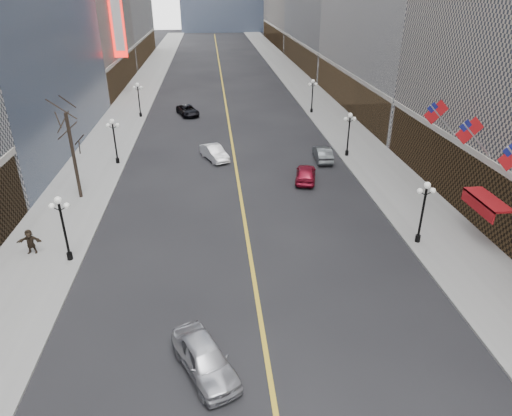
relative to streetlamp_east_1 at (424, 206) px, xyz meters
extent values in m
cube|color=gray|center=(2.20, 40.00, -2.83)|extent=(6.00, 230.00, 0.15)
cube|color=gray|center=(-25.80, 40.00, -2.83)|extent=(6.00, 230.00, 0.15)
cube|color=gold|center=(-11.80, 50.00, -2.89)|extent=(0.25, 200.00, 0.02)
cube|color=#4E3D34|center=(6.60, 38.00, -0.30)|extent=(2.80, 35.00, 5.00)
cube|color=#4E3D34|center=(6.60, 76.00, -0.30)|extent=(2.80, 39.00, 5.00)
cube|color=#4E3D34|center=(6.60, 119.00, -0.30)|extent=(2.80, 45.00, 5.00)
cube|color=#4E3D34|center=(-30.20, 57.00, -0.30)|extent=(2.80, 29.00, 5.00)
cube|color=#4E3D34|center=(-30.20, 91.00, -0.30)|extent=(2.80, 37.00, 5.00)
cylinder|color=black|center=(0.00, 0.00, -2.50)|extent=(0.36, 0.36, 0.50)
cylinder|color=black|center=(0.00, 0.00, -0.75)|extent=(0.16, 0.16, 4.00)
sphere|color=white|center=(0.00, 0.00, 1.55)|extent=(0.44, 0.44, 0.44)
sphere|color=white|center=(-0.45, 0.00, 1.15)|extent=(0.36, 0.36, 0.36)
sphere|color=white|center=(0.45, 0.00, 1.15)|extent=(0.36, 0.36, 0.36)
cylinder|color=black|center=(0.00, 18.00, -2.50)|extent=(0.36, 0.36, 0.50)
cylinder|color=black|center=(0.00, 18.00, -0.75)|extent=(0.16, 0.16, 4.00)
sphere|color=white|center=(0.00, 18.00, 1.55)|extent=(0.44, 0.44, 0.44)
sphere|color=white|center=(-0.45, 18.00, 1.15)|extent=(0.36, 0.36, 0.36)
sphere|color=white|center=(0.45, 18.00, 1.15)|extent=(0.36, 0.36, 0.36)
cylinder|color=black|center=(0.00, 36.00, -2.50)|extent=(0.36, 0.36, 0.50)
cylinder|color=black|center=(0.00, 36.00, -0.75)|extent=(0.16, 0.16, 4.00)
sphere|color=white|center=(0.00, 36.00, 1.55)|extent=(0.44, 0.44, 0.44)
sphere|color=white|center=(-0.45, 36.00, 1.15)|extent=(0.36, 0.36, 0.36)
sphere|color=white|center=(0.45, 36.00, 1.15)|extent=(0.36, 0.36, 0.36)
cylinder|color=black|center=(-23.60, 0.00, -2.50)|extent=(0.36, 0.36, 0.50)
cylinder|color=black|center=(-23.60, 0.00, -0.75)|extent=(0.16, 0.16, 4.00)
sphere|color=white|center=(-23.60, 0.00, 1.55)|extent=(0.44, 0.44, 0.44)
sphere|color=white|center=(-24.05, 0.00, 1.15)|extent=(0.36, 0.36, 0.36)
sphere|color=white|center=(-23.15, 0.00, 1.15)|extent=(0.36, 0.36, 0.36)
cylinder|color=black|center=(-23.60, 18.00, -2.50)|extent=(0.36, 0.36, 0.50)
cylinder|color=black|center=(-23.60, 18.00, -0.75)|extent=(0.16, 0.16, 4.00)
sphere|color=white|center=(-23.60, 18.00, 1.55)|extent=(0.44, 0.44, 0.44)
sphere|color=white|center=(-24.05, 18.00, 1.15)|extent=(0.36, 0.36, 0.36)
sphere|color=white|center=(-23.15, 18.00, 1.15)|extent=(0.36, 0.36, 0.36)
cylinder|color=black|center=(-23.60, 36.00, -2.50)|extent=(0.36, 0.36, 0.50)
cylinder|color=black|center=(-23.60, 36.00, -0.75)|extent=(0.16, 0.16, 4.00)
sphere|color=white|center=(-23.60, 36.00, 1.55)|extent=(0.44, 0.44, 0.44)
sphere|color=white|center=(-24.05, 36.00, 1.15)|extent=(0.36, 0.36, 0.36)
sphere|color=white|center=(-23.15, 36.00, 1.15)|extent=(0.36, 0.36, 0.36)
cube|color=navy|center=(3.00, -3.00, 4.90)|extent=(0.88, 0.06, 0.88)
cylinder|color=#B2B2B7|center=(4.00, 2.00, 3.90)|extent=(2.49, 0.12, 2.49)
cube|color=red|center=(3.35, 2.00, 4.55)|extent=(1.94, 0.04, 1.94)
cube|color=navy|center=(3.00, 2.00, 4.90)|extent=(0.88, 0.06, 0.88)
cylinder|color=#B2B2B7|center=(4.00, 7.00, 3.90)|extent=(2.49, 0.12, 2.49)
cube|color=red|center=(3.35, 7.00, 4.55)|extent=(1.94, 0.04, 1.94)
cube|color=navy|center=(3.00, 7.00, 4.90)|extent=(0.88, 0.06, 0.88)
cube|color=maroon|center=(4.50, 0.00, 0.30)|extent=(1.40, 4.00, 0.15)
cube|color=maroon|center=(3.85, 0.00, -0.10)|extent=(0.10, 4.00, 0.90)
cube|color=red|center=(-27.70, 50.00, 9.10)|extent=(2.00, 0.50, 12.00)
cube|color=white|center=(-27.65, 50.00, 9.10)|extent=(1.40, 0.55, 10.00)
cylinder|color=#2D231C|center=(-25.30, 10.00, 0.85)|extent=(0.28, 0.28, 7.20)
imported|color=#ACADB4|center=(-14.76, -10.39, -2.09)|extent=(3.70, 5.12, 1.62)
imported|color=silver|center=(-13.87, 18.48, -2.17)|extent=(3.14, 4.68, 1.46)
imported|color=black|center=(-17.25, 36.59, -2.23)|extent=(3.67, 5.31, 1.35)
imported|color=maroon|center=(-5.61, 11.90, -2.15)|extent=(2.75, 4.72, 1.51)
imported|color=#4D5254|center=(-2.80, 17.10, -2.18)|extent=(1.77, 4.43, 1.43)
imported|color=#2D2319|center=(-26.33, 1.09, -1.88)|extent=(1.63, 0.51, 1.74)
camera|label=1|loc=(-13.95, -26.38, 13.47)|focal=32.00mm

